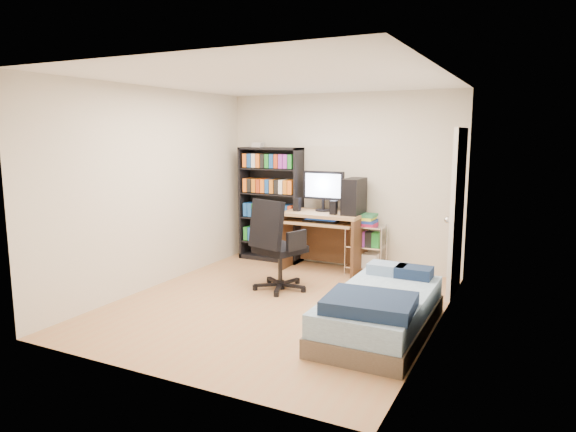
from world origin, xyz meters
The scene contains 7 objects.
room centered at (0.00, 0.00, 1.25)m, with size 3.58×4.08×2.58m.
media_shelf centered at (-1.07, 1.84, 0.89)m, with size 0.97×0.32×1.80m.
computer_desk centered at (0.00, 1.67, 0.76)m, with size 1.11×0.65×1.40m.
office_chair centered at (-0.26, 0.50, 0.37)m, with size 0.85×0.85×1.15m.
wire_cart centered at (0.48, 1.74, 0.54)m, with size 0.54×0.40×0.83m.
bed centered at (1.28, -0.31, 0.23)m, with size 0.90×1.80×0.51m.
door centered at (1.72, 1.35, 1.00)m, with size 0.12×0.80×2.00m.
Camera 1 is at (2.60, -4.98, 1.93)m, focal length 32.00 mm.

